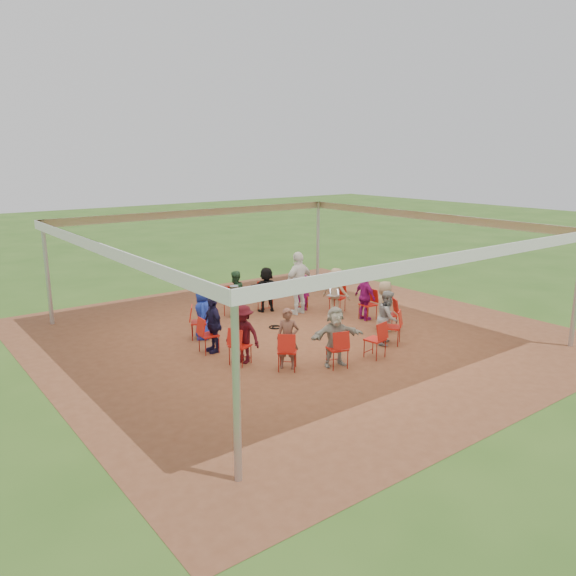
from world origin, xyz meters
TOP-DOWN VIEW (x-y plane):
  - ground at (0.00, 0.00)m, footprint 80.00×80.00m
  - dirt_patch at (0.00, 0.00)m, footprint 13.00×13.00m
  - tent at (0.00, 0.00)m, footprint 10.33×10.33m
  - chair_0 at (2.40, 0.97)m, footprint 0.57×0.55m
  - chair_1 at (1.74, 1.92)m, footprint 0.61×0.61m
  - chair_2 at (0.73, 2.48)m, footprint 0.53×0.54m
  - chair_3 at (-0.42, 2.55)m, footprint 0.49×0.50m
  - chair_4 at (-1.48, 2.12)m, footprint 0.60×0.60m
  - chair_5 at (-2.25, 1.27)m, footprint 0.59×0.58m
  - chair_6 at (-2.58, 0.16)m, footprint 0.47×0.45m
  - chair_7 at (-2.40, -0.97)m, footprint 0.57×0.55m
  - chair_8 at (-1.74, -1.92)m, footprint 0.61×0.61m
  - chair_9 at (-0.73, -2.48)m, footprint 0.53×0.54m
  - chair_10 at (0.42, -2.55)m, footprint 0.49×0.50m
  - chair_11 at (1.48, -2.12)m, footprint 0.60×0.60m
  - chair_12 at (2.25, -1.27)m, footprint 0.59×0.58m
  - chair_13 at (2.58, -0.16)m, footprint 0.47×0.45m
  - person_seated_0 at (2.28, 0.93)m, footprint 0.76×1.01m
  - person_seated_1 at (1.66, 1.83)m, footprint 0.60×0.59m
  - person_seated_2 at (0.70, 2.36)m, footprint 1.38×0.83m
  - person_seated_3 at (-0.40, 2.43)m, footprint 0.74×0.50m
  - person_seated_4 at (-2.15, 1.21)m, footprint 0.67×0.78m
  - person_seated_5 at (-2.46, 0.16)m, footprint 0.47×0.85m
  - person_seated_6 at (-2.28, -0.93)m, footprint 0.76×1.01m
  - person_seated_7 at (-1.66, -1.83)m, footprint 0.60×0.59m
  - person_seated_8 at (-0.70, -2.36)m, footprint 1.38×0.83m
  - person_seated_9 at (1.41, -2.02)m, footprint 0.78×0.71m
  - person_seated_10 at (2.15, -1.21)m, footprint 0.67×0.78m
  - person_seated_11 at (2.46, -0.16)m, footprint 0.47×0.85m
  - standing_person at (1.33, 1.54)m, footprint 1.19×0.71m
  - cable_coil at (-0.08, 0.80)m, footprint 0.36×0.36m
  - laptop at (2.14, 0.87)m, footprint 0.36×0.40m

SIDE VIEW (x-z plane):
  - ground at x=0.00m, z-range 0.00..0.00m
  - dirt_patch at x=0.00m, z-range 0.01..0.01m
  - cable_coil at x=-0.08m, z-range 0.01..0.04m
  - chair_0 at x=2.40m, z-range 0.00..0.90m
  - chair_1 at x=1.74m, z-range 0.00..0.90m
  - chair_2 at x=0.73m, z-range 0.00..0.90m
  - chair_3 at x=-0.42m, z-range 0.00..0.90m
  - chair_4 at x=-1.48m, z-range 0.00..0.90m
  - chair_5 at x=-2.25m, z-range 0.00..0.90m
  - chair_6 at x=-2.58m, z-range 0.00..0.90m
  - chair_7 at x=-2.40m, z-range 0.00..0.90m
  - chair_8 at x=-1.74m, z-range 0.00..0.90m
  - chair_9 at x=-0.73m, z-range 0.00..0.90m
  - chair_10 at x=0.42m, z-range 0.00..0.90m
  - chair_11 at x=1.48m, z-range 0.00..0.90m
  - chair_12 at x=2.25m, z-range 0.00..0.90m
  - chair_13 at x=2.58m, z-range 0.00..0.90m
  - laptop at x=2.14m, z-range 0.55..0.77m
  - person_seated_0 at x=2.28m, z-range 0.01..1.41m
  - person_seated_1 at x=1.66m, z-range 0.01..1.41m
  - person_seated_2 at x=0.70m, z-range 0.01..1.41m
  - person_seated_3 at x=-0.40m, z-range 0.01..1.41m
  - person_seated_4 at x=-2.15m, z-range 0.01..1.41m
  - person_seated_5 at x=-2.46m, z-range 0.01..1.41m
  - person_seated_6 at x=-2.28m, z-range 0.01..1.41m
  - person_seated_7 at x=-1.66m, z-range 0.01..1.41m
  - person_seated_8 at x=-0.70m, z-range 0.01..1.41m
  - person_seated_9 at x=1.41m, z-range 0.01..1.41m
  - person_seated_10 at x=2.15m, z-range 0.01..1.41m
  - person_seated_11 at x=2.46m, z-range 0.01..1.41m
  - standing_person at x=1.33m, z-range 0.01..1.93m
  - tent at x=0.00m, z-range 0.87..3.87m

